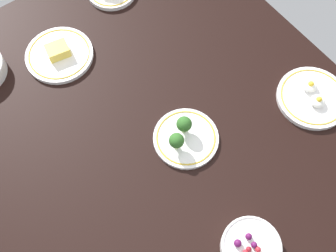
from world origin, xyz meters
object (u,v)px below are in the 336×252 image
(plate_broccoli, at_px, (185,137))
(plate_eggs, at_px, (313,97))
(bowl_berries, at_px, (251,247))
(plate_cheese, at_px, (59,54))

(plate_broccoli, height_order, plate_eggs, plate_broccoli)
(plate_broccoli, height_order, bowl_berries, plate_broccoli)
(plate_eggs, bearing_deg, plate_broccoli, 72.60)
(plate_cheese, bearing_deg, bowl_berries, -173.69)
(plate_cheese, relative_size, bowl_berries, 1.41)
(plate_broccoli, bearing_deg, plate_cheese, 16.99)
(plate_eggs, distance_m, bowl_berries, 0.51)
(bowl_berries, bearing_deg, plate_broccoli, -8.88)
(plate_cheese, distance_m, bowl_berries, 0.84)
(plate_cheese, distance_m, plate_broccoli, 0.50)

